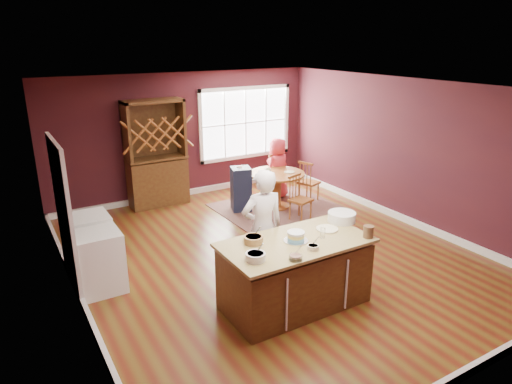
% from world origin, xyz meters
% --- Properties ---
extents(room_shell, '(7.00, 7.00, 7.00)m').
position_xyz_m(room_shell, '(0.00, 0.00, 1.35)').
color(room_shell, brown).
rests_on(room_shell, ground).
extents(window, '(2.36, 0.10, 1.66)m').
position_xyz_m(window, '(1.50, 3.47, 1.50)').
color(window, white).
rests_on(window, room_shell).
extents(doorway, '(0.08, 1.26, 2.13)m').
position_xyz_m(doorway, '(-2.97, 0.60, 1.02)').
color(doorway, white).
rests_on(doorway, room_shell).
extents(kitchen_island, '(1.94, 1.01, 0.92)m').
position_xyz_m(kitchen_island, '(-0.53, -1.41, 0.44)').
color(kitchen_island, '#401F10').
rests_on(kitchen_island, ground).
extents(dining_table, '(1.15, 1.15, 0.75)m').
position_xyz_m(dining_table, '(1.28, 1.78, 0.53)').
color(dining_table, brown).
rests_on(dining_table, ground).
extents(baker, '(0.67, 0.48, 1.71)m').
position_xyz_m(baker, '(-0.60, -0.71, 0.86)').
color(baker, silver).
rests_on(baker, ground).
extents(layer_cake, '(0.31, 0.31, 0.13)m').
position_xyz_m(layer_cake, '(-0.53, -1.41, 0.98)').
color(layer_cake, silver).
rests_on(layer_cake, kitchen_island).
extents(bowl_blue, '(0.24, 0.24, 0.09)m').
position_xyz_m(bowl_blue, '(-1.24, -1.60, 0.97)').
color(bowl_blue, white).
rests_on(bowl_blue, kitchen_island).
extents(bowl_yellow, '(0.25, 0.25, 0.09)m').
position_xyz_m(bowl_yellow, '(-1.02, -1.18, 0.97)').
color(bowl_yellow, olive).
rests_on(bowl_yellow, kitchen_island).
extents(bowl_pink, '(0.16, 0.16, 0.06)m').
position_xyz_m(bowl_pink, '(-0.83, -1.83, 0.95)').
color(bowl_pink, white).
rests_on(bowl_pink, kitchen_island).
extents(bowl_olive, '(0.15, 0.15, 0.05)m').
position_xyz_m(bowl_olive, '(-0.49, -1.71, 0.95)').
color(bowl_olive, beige).
rests_on(bowl_olive, kitchen_island).
extents(drinking_glass, '(0.07, 0.07, 0.14)m').
position_xyz_m(drinking_glass, '(-0.17, -1.50, 0.99)').
color(drinking_glass, silver).
rests_on(drinking_glass, kitchen_island).
extents(dinner_plate, '(0.30, 0.30, 0.02)m').
position_xyz_m(dinner_plate, '(0.05, -1.33, 0.93)').
color(dinner_plate, beige).
rests_on(dinner_plate, kitchen_island).
extents(white_tub, '(0.39, 0.39, 0.13)m').
position_xyz_m(white_tub, '(0.41, -1.20, 0.99)').
color(white_tub, silver).
rests_on(white_tub, kitchen_island).
extents(stoneware_crock, '(0.13, 0.13, 0.16)m').
position_xyz_m(stoneware_crock, '(0.34, -1.79, 1.00)').
color(stoneware_crock, '#41311B').
rests_on(stoneware_crock, kitchen_island).
extents(rug, '(2.45, 1.92, 0.01)m').
position_xyz_m(rug, '(1.28, 1.78, 0.01)').
color(rug, brown).
rests_on(rug, ground).
extents(chair_east, '(0.47, 0.48, 0.91)m').
position_xyz_m(chair_east, '(2.11, 1.77, 0.45)').
color(chair_east, '#936133').
rests_on(chair_east, ground).
extents(chair_south, '(0.46, 0.45, 0.90)m').
position_xyz_m(chair_south, '(1.29, 0.96, 0.45)').
color(chair_south, '#9C6A3F').
rests_on(chair_south, ground).
extents(chair_north, '(0.43, 0.41, 1.01)m').
position_xyz_m(chair_north, '(1.61, 2.49, 0.50)').
color(chair_north, brown).
rests_on(chair_north, ground).
extents(seated_woman, '(0.76, 0.61, 1.34)m').
position_xyz_m(seated_woman, '(1.63, 2.29, 0.67)').
color(seated_woman, '#CF2F3E').
rests_on(seated_woman, ground).
extents(high_chair, '(0.48, 0.48, 0.95)m').
position_xyz_m(high_chair, '(0.56, 2.02, 0.47)').
color(high_chair, black).
rests_on(high_chair, ground).
extents(toddler, '(0.18, 0.14, 0.26)m').
position_xyz_m(toddler, '(0.53, 2.13, 0.81)').
color(toddler, '#8CA5BF').
rests_on(toddler, high_chair).
extents(table_plate, '(0.21, 0.21, 0.02)m').
position_xyz_m(table_plate, '(1.52, 1.67, 0.76)').
color(table_plate, beige).
rests_on(table_plate, dining_table).
extents(table_cup, '(0.14, 0.14, 0.09)m').
position_xyz_m(table_cup, '(1.12, 1.87, 0.80)').
color(table_cup, white).
rests_on(table_cup, dining_table).
extents(hutch, '(1.21, 0.50, 2.21)m').
position_xyz_m(hutch, '(-0.76, 3.22, 1.11)').
color(hutch, black).
rests_on(hutch, ground).
extents(washer, '(0.60, 0.58, 0.87)m').
position_xyz_m(washer, '(-2.64, 0.28, 0.44)').
color(washer, silver).
rests_on(washer, ground).
extents(dryer, '(0.62, 0.60, 0.90)m').
position_xyz_m(dryer, '(-2.64, 0.92, 0.45)').
color(dryer, white).
rests_on(dryer, ground).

